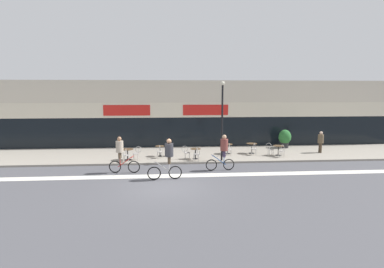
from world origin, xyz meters
name	(u,v)px	position (x,y,z in m)	size (l,w,h in m)	color
ground_plane	(166,187)	(0.00, 0.00, 0.00)	(120.00, 120.00, 0.00)	#4C4C51
sidewalk_slab	(167,155)	(0.00, 7.25, 0.06)	(40.00, 5.50, 0.12)	gray
storefront_facade	(167,113)	(0.00, 11.96, 2.73)	(40.00, 4.06, 5.49)	beige
bike_lane_stripe	(166,176)	(0.00, 1.88, 0.00)	(36.00, 0.70, 0.01)	silver
bistro_table_0	(127,152)	(-2.56, 5.45, 0.65)	(0.79, 0.79, 0.73)	black
bistro_table_1	(160,149)	(-0.46, 6.44, 0.64)	(0.63, 0.63, 0.73)	black
bistro_table_2	(195,152)	(1.93, 5.43, 0.62)	(0.69, 0.69, 0.70)	black
bistro_table_3	(228,147)	(4.40, 6.92, 0.63)	(0.71, 0.71, 0.72)	black
bistro_table_4	(252,146)	(6.17, 6.91, 0.66)	(0.75, 0.75, 0.75)	black
bistro_table_5	(278,148)	(7.86, 6.08, 0.63)	(0.76, 0.76, 0.70)	black
cafe_chair_0_near	(126,154)	(-2.56, 4.82, 0.64)	(0.43, 0.59, 0.90)	#B7B2AD
cafe_chair_0_side	(137,152)	(-1.94, 5.45, 0.64)	(0.58, 0.42, 0.90)	#B7B2AD
cafe_chair_1_near	(160,151)	(-0.46, 5.82, 0.64)	(0.43, 0.59, 0.90)	#B7B2AD
cafe_chair_1_side	(169,149)	(0.16, 6.44, 0.64)	(0.58, 0.41, 0.90)	#B7B2AD
cafe_chair_2_near	(196,153)	(1.94, 4.80, 0.64)	(0.45, 0.60, 0.90)	#B7B2AD
cafe_chair_2_side	(186,151)	(1.31, 5.44, 0.64)	(0.59, 0.44, 0.90)	#B7B2AD
cafe_chair_3_near	(229,148)	(4.39, 6.29, 0.64)	(0.43, 0.59, 0.90)	#B7B2AD
cafe_chair_4_near	(254,148)	(6.17, 6.28, 0.64)	(0.43, 0.59, 0.90)	#B7B2AD
cafe_chair_5_near	(282,150)	(7.87, 5.45, 0.64)	(0.44, 0.60, 0.90)	#B7B2AD
cafe_chair_5_side	(270,148)	(7.24, 6.08, 0.64)	(0.58, 0.40, 0.90)	#B7B2AD
planter_pot	(285,138)	(9.43, 8.93, 0.91)	(0.98, 0.98, 1.46)	#232326
lamp_post	(222,115)	(3.61, 4.87, 3.08)	(0.26, 0.26, 5.13)	black
cyclist_0	(223,150)	(3.33, 2.86, 1.24)	(1.70, 0.49, 2.11)	black
cyclist_1	(121,152)	(-2.54, 2.75, 1.18)	(1.78, 0.54, 2.08)	black
cyclist_2	(168,156)	(0.12, 1.24, 1.25)	(1.82, 0.53, 2.17)	black
pedestrian_near_end	(321,140)	(11.30, 6.80, 1.06)	(0.47, 0.47, 1.59)	#4C3D2D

